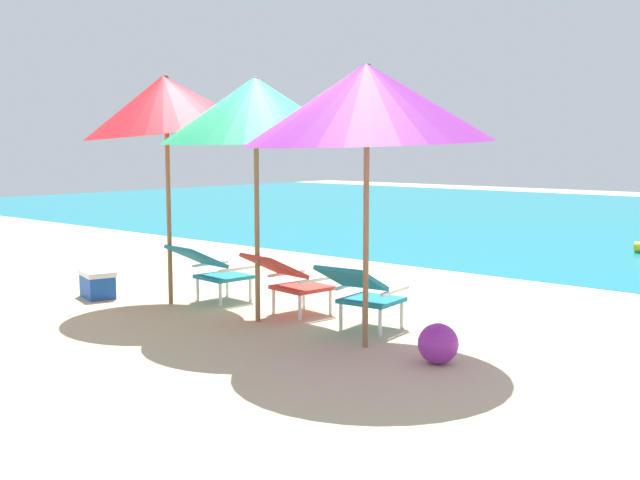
% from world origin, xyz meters
% --- Properties ---
extents(ground_plane, '(40.00, 40.00, 0.00)m').
position_xyz_m(ground_plane, '(0.00, 4.00, 0.00)').
color(ground_plane, '#CCB78E').
extents(lounge_chair_left, '(0.62, 0.92, 0.68)m').
position_xyz_m(lounge_chair_left, '(-1.10, -0.36, 0.40)').
color(lounge_chair_left, teal).
rests_on(lounge_chair_left, ground_plane).
extents(lounge_chair_center, '(0.65, 0.94, 0.68)m').
position_xyz_m(lounge_chair_center, '(0.03, -0.28, 0.40)').
color(lounge_chair_center, red).
rests_on(lounge_chair_center, ground_plane).
extents(lounge_chair_right, '(0.63, 0.93, 0.68)m').
position_xyz_m(lounge_chair_right, '(1.03, -0.33, 0.40)').
color(lounge_chair_right, teal).
rests_on(lounge_chair_right, ground_plane).
extents(beach_umbrella_left, '(2.57, 2.59, 2.62)m').
position_xyz_m(beach_umbrella_left, '(-1.40, -0.70, 2.22)').
color(beach_umbrella_left, olive).
rests_on(beach_umbrella_left, ground_plane).
extents(beach_umbrella_center, '(2.04, 2.06, 2.47)m').
position_xyz_m(beach_umbrella_center, '(-0.03, -0.68, 2.12)').
color(beach_umbrella_center, olive).
rests_on(beach_umbrella_center, ground_plane).
extents(beach_umbrella_right, '(2.37, 2.39, 2.51)m').
position_xyz_m(beach_umbrella_right, '(1.40, -0.76, 2.13)').
color(beach_umbrella_right, olive).
rests_on(beach_umbrella_right, ground_plane).
extents(beach_ball, '(0.33, 0.33, 0.33)m').
position_xyz_m(beach_ball, '(2.16, -0.78, 0.17)').
color(beach_ball, purple).
rests_on(beach_ball, ground_plane).
extents(cooler_box, '(0.54, 0.44, 0.32)m').
position_xyz_m(cooler_box, '(-2.34, -1.04, 0.16)').
color(cooler_box, '#194CA5').
rests_on(cooler_box, ground_plane).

